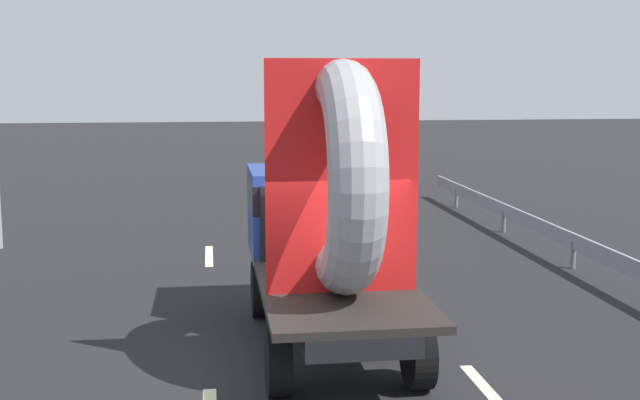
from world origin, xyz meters
The scene contains 6 objects.
ground_plane centered at (0.00, 0.00, 0.00)m, with size 120.00×120.00×0.00m, color black.
flatbed_truck centered at (0.39, 0.89, 1.84)m, with size 2.02×5.24×3.98m.
distant_sedan centered at (3.73, 16.92, 0.70)m, with size 1.71×3.98×1.30m.
guardrail centered at (5.87, 6.64, 0.53)m, with size 0.10×15.45×0.71m.
lane_dash_left_far centered at (-1.27, 6.84, 0.00)m, with size 2.02×0.16×0.01m, color beige.
lane_dash_right_far centered at (2.06, 7.00, 0.00)m, with size 2.75×0.16×0.01m, color beige.
Camera 1 is at (-1.21, -10.20, 3.75)m, focal length 45.71 mm.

